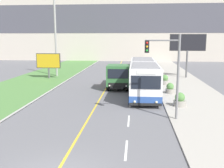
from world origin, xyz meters
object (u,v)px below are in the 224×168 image
(planter_round_far, at_px, (161,75))
(city_bus, at_px, (143,77))
(car_distant, at_px, (141,66))
(billboard_large, at_px, (188,44))
(utility_pole_far, at_px, (56,38))
(planter_round_near, at_px, (180,100))
(planter_round_second, at_px, (170,89))
(billboard_small, at_px, (48,61))
(planter_round_third, at_px, (165,80))
(traffic_light_mast, at_px, (168,66))
(dump_truck, at_px, (119,77))

(planter_round_far, bearing_deg, city_bus, -105.47)
(car_distant, distance_m, billboard_large, 10.89)
(utility_pole_far, height_order, planter_round_near, utility_pole_far)
(billboard_large, height_order, planter_round_far, billboard_large)
(planter_round_near, bearing_deg, billboard_large, 77.72)
(planter_round_second, bearing_deg, utility_pole_far, 143.05)
(billboard_small, bearing_deg, utility_pole_far, 81.39)
(billboard_large, height_order, planter_round_second, billboard_large)
(utility_pole_far, distance_m, planter_round_third, 16.67)
(billboard_large, distance_m, planter_round_third, 7.89)
(billboard_large, bearing_deg, planter_round_near, -102.28)
(planter_round_near, xyz_separation_m, planter_round_third, (-0.11, 9.94, 0.01))
(car_distant, height_order, billboard_small, billboard_small)
(billboard_large, relative_size, planter_round_far, 5.93)
(traffic_light_mast, height_order, planter_round_near, traffic_light_mast)
(utility_pole_far, height_order, planter_round_second, utility_pole_far)
(city_bus, distance_m, car_distant, 18.62)
(city_bus, bearing_deg, planter_round_far, 74.53)
(billboard_large, distance_m, planter_round_near, 16.61)
(planter_round_second, xyz_separation_m, planter_round_third, (0.02, 4.97, 0.05))
(dump_truck, distance_m, car_distant, 17.11)
(planter_round_far, bearing_deg, billboard_small, -175.13)
(planter_round_second, bearing_deg, planter_round_far, 89.86)
(city_bus, relative_size, billboard_small, 3.74)
(dump_truck, xyz_separation_m, planter_round_third, (5.15, 2.80, -0.76))
(billboard_large, bearing_deg, car_distant, 125.70)
(car_distant, bearing_deg, planter_round_far, -75.21)
(dump_truck, bearing_deg, car_distant, 80.74)
(city_bus, bearing_deg, traffic_light_mast, -81.61)
(billboard_small, relative_size, planter_round_near, 3.06)
(dump_truck, relative_size, planter_round_second, 6.31)
(dump_truck, xyz_separation_m, utility_pole_far, (-9.57, 8.89, 4.12))
(city_bus, relative_size, traffic_light_mast, 2.24)
(utility_pole_far, xyz_separation_m, billboard_small, (-0.37, -2.41, -3.15))
(billboard_large, bearing_deg, planter_round_third, -121.34)
(billboard_large, bearing_deg, city_bus, -120.81)
(dump_truck, distance_m, utility_pole_far, 13.70)
(dump_truck, relative_size, planter_round_far, 6.43)
(utility_pole_far, bearing_deg, planter_round_far, -4.37)
(billboard_small, bearing_deg, dump_truck, -33.10)
(dump_truck, distance_m, planter_round_near, 8.90)
(planter_round_second, xyz_separation_m, planter_round_far, (0.02, 9.94, -0.01))
(traffic_light_mast, relative_size, billboard_large, 0.95)
(billboard_small, relative_size, planter_round_second, 3.32)
(city_bus, distance_m, utility_pole_far, 16.55)
(dump_truck, xyz_separation_m, planter_round_far, (5.16, 7.76, -0.82))
(dump_truck, relative_size, car_distant, 1.50)
(city_bus, height_order, billboard_small, billboard_small)
(car_distant, xyz_separation_m, planter_round_far, (2.41, -9.11, -0.17))
(car_distant, distance_m, planter_round_third, 14.28)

